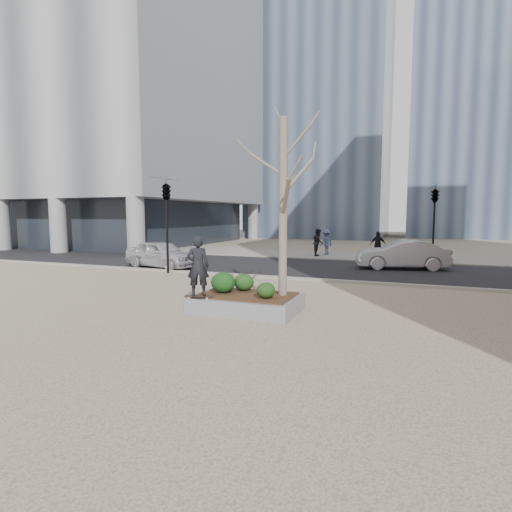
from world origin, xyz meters
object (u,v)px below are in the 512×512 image
at_px(skateboard, 198,297).
at_px(police_car, 161,254).
at_px(planter, 247,303).
at_px(skateboarder, 198,266).

relative_size(skateboard, police_car, 0.18).
relative_size(planter, skateboarder, 1.77).
xyz_separation_m(skateboarder, police_car, (-6.75, 7.88, -0.63)).
height_order(planter, police_car, police_car).
height_order(skateboard, police_car, police_car).
bearing_deg(planter, skateboarder, -141.34).
distance_m(planter, police_car, 10.53).
height_order(skateboard, skateboarder, skateboarder).
relative_size(planter, police_car, 0.71).
height_order(planter, skateboard, skateboard).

